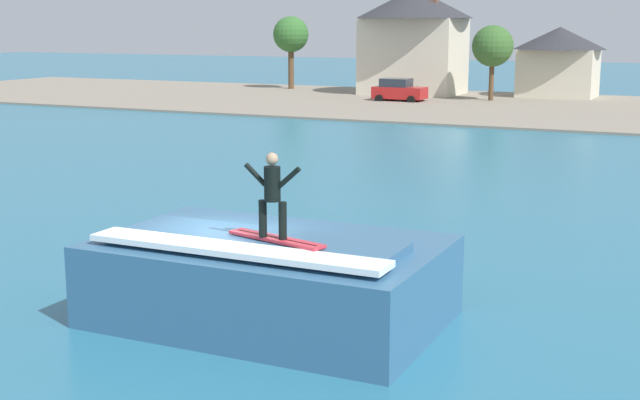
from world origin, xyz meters
TOP-DOWN VIEW (x-y plane):
  - ground_plane at (0.00, 0.00)m, footprint 260.00×260.00m
  - wave_crest at (1.18, -0.21)m, footprint 6.91×4.40m
  - surfboard at (1.68, -0.83)m, footprint 2.27×0.92m
  - surfer at (1.64, -0.89)m, footprint 1.21×0.32m
  - shoreline_bank at (0.00, 48.23)m, footprint 120.00×26.45m
  - car_near_shore at (-14.08, 49.07)m, footprint 4.00×2.30m
  - house_with_chimney at (-15.35, 56.00)m, footprint 9.85×9.85m
  - house_small_cottage at (-3.63, 58.10)m, footprint 7.40×7.40m
  - tree_tall_bare at (-27.45, 56.90)m, footprint 3.23×3.23m
  - tree_short_bushy at (-7.64, 52.27)m, footprint 3.18×3.18m

SIDE VIEW (x-z plane):
  - ground_plane at x=0.00m, z-range 0.00..0.00m
  - shoreline_bank at x=0.00m, z-range 0.00..0.15m
  - wave_crest at x=1.18m, z-range -0.06..1.84m
  - car_near_shore at x=-14.08m, z-range 0.02..1.88m
  - surfboard at x=1.68m, z-range 1.90..1.96m
  - surfer at x=1.64m, z-range 2.05..3.73m
  - house_small_cottage at x=-3.63m, z-range 0.43..6.20m
  - tree_short_bushy at x=-7.64m, z-range 1.34..7.26m
  - tree_tall_bare at x=-27.45m, z-range 1.63..8.32m
  - house_with_chimney at x=-15.35m, z-range 0.63..9.74m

